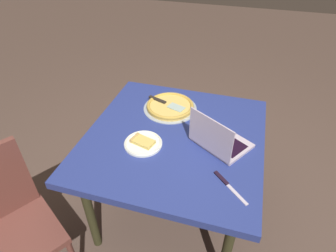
# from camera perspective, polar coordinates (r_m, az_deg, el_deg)

# --- Properties ---
(ground_plane) EXTENTS (12.00, 12.00, 0.00)m
(ground_plane) POSITION_cam_1_polar(r_m,az_deg,el_deg) (2.34, 1.05, -16.15)
(ground_plane) COLOR brown
(dining_table) EXTENTS (1.14, 1.10, 0.75)m
(dining_table) POSITION_cam_1_polar(r_m,az_deg,el_deg) (1.84, 1.28, -3.61)
(dining_table) COLOR navy
(dining_table) RESTS_ON ground_plane
(laptop) EXTENTS (0.38, 0.40, 0.24)m
(laptop) POSITION_cam_1_polar(r_m,az_deg,el_deg) (1.70, 10.09, -2.76)
(laptop) COLOR #C0B1C0
(laptop) RESTS_ON dining_table
(pizza_plate) EXTENTS (0.23, 0.23, 0.04)m
(pizza_plate) POSITION_cam_1_polar(r_m,az_deg,el_deg) (1.72, -5.07, -3.39)
(pizza_plate) COLOR white
(pizza_plate) RESTS_ON dining_table
(pizza_tray) EXTENTS (0.38, 0.38, 0.04)m
(pizza_tray) POSITION_cam_1_polar(r_m,az_deg,el_deg) (2.02, 0.43, 4.00)
(pizza_tray) COLOR #9CA7AF
(pizza_tray) RESTS_ON dining_table
(table_knife) EXTENTS (0.18, 0.20, 0.01)m
(table_knife) POSITION_cam_1_polar(r_m,az_deg,el_deg) (1.53, 11.80, -11.38)
(table_knife) COLOR #BFB5C7
(table_knife) RESTS_ON dining_table
(chair_near) EXTENTS (0.59, 0.59, 0.93)m
(chair_near) POSITION_cam_1_polar(r_m,az_deg,el_deg) (1.88, -29.58, -16.02)
(chair_near) COLOR brown
(chair_near) RESTS_ON ground_plane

